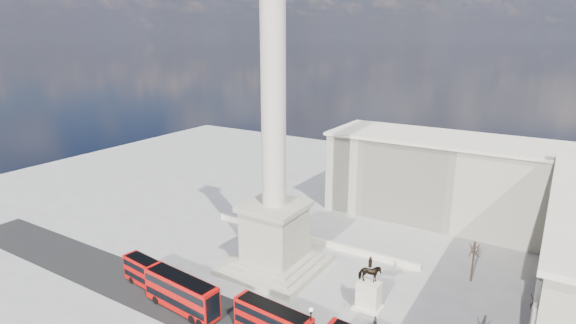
% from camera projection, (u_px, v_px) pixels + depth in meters
% --- Properties ---
extents(ground, '(180.00, 180.00, 0.00)m').
position_uv_depth(ground, '(257.00, 282.00, 67.08)').
color(ground, '#9D9A94').
rests_on(ground, ground).
extents(nelsons_column, '(14.00, 14.00, 49.85)m').
position_uv_depth(nelsons_column, '(274.00, 191.00, 67.70)').
color(nelsons_column, '#A49E89').
rests_on(nelsons_column, ground).
extents(balustrade_wall, '(40.00, 0.60, 1.10)m').
position_uv_depth(balustrade_wall, '(309.00, 239.00, 80.04)').
color(balustrade_wall, beige).
rests_on(balustrade_wall, ground).
extents(building_northeast, '(51.00, 17.00, 16.60)m').
position_uv_depth(building_northeast, '(459.00, 180.00, 87.46)').
color(building_northeast, beige).
rests_on(building_northeast, ground).
extents(red_bus_a, '(10.42, 3.49, 4.14)m').
position_uv_depth(red_bus_a, '(151.00, 275.00, 64.85)').
color(red_bus_a, '#BA0C09').
rests_on(red_bus_a, ground).
extents(red_bus_b, '(12.13, 3.76, 4.84)m').
position_uv_depth(red_bus_b, '(182.00, 293.00, 59.54)').
color(red_bus_b, '#BA0C09').
rests_on(red_bus_b, ground).
extents(red_bus_c, '(10.64, 3.18, 4.25)m').
position_uv_depth(red_bus_c, '(273.00, 322.00, 54.00)').
color(red_bus_c, '#BA0C09').
rests_on(red_bus_c, ground).
extents(equestrian_statue, '(3.69, 2.77, 7.77)m').
position_uv_depth(equestrian_statue, '(369.00, 291.00, 59.68)').
color(equestrian_statue, beige).
rests_on(equestrian_statue, ground).
extents(bare_tree_mid, '(1.58, 1.58, 5.99)m').
position_uv_depth(bare_tree_mid, '(537.00, 300.00, 54.10)').
color(bare_tree_mid, '#332319').
rests_on(bare_tree_mid, ground).
extents(bare_tree_far, '(1.66, 1.66, 6.78)m').
position_uv_depth(bare_tree_far, '(474.00, 249.00, 65.83)').
color(bare_tree_far, '#332319').
rests_on(bare_tree_far, ground).
extents(pedestrian_walking, '(0.72, 0.65, 1.66)m').
position_uv_depth(pedestrian_walking, '(375.00, 322.00, 56.20)').
color(pedestrian_walking, black).
rests_on(pedestrian_walking, ground).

